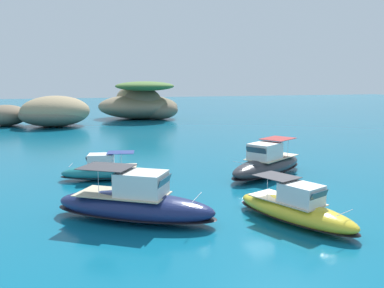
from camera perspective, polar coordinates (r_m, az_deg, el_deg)
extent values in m
plane|color=#0C5B7A|center=(27.71, 10.48, -9.77)|extent=(400.00, 400.00, 0.00)
ellipsoid|color=#9E8966|center=(97.79, -8.22, 6.05)|extent=(12.56, 12.90, 8.03)
ellipsoid|color=#756651|center=(94.11, -4.92, 4.92)|extent=(12.71, 12.74, 4.48)
ellipsoid|color=#756651|center=(95.63, -7.16, 5.86)|extent=(10.97, 12.53, 7.53)
ellipsoid|color=#84755B|center=(96.89, -7.75, 5.35)|extent=(23.93, 22.23, 5.71)
ellipsoid|color=#84755B|center=(95.74, -6.66, 4.98)|extent=(15.45, 15.22, 4.57)
ellipsoid|color=#517538|center=(92.21, -6.79, 8.25)|extent=(13.44, 12.22, 2.16)
ellipsoid|color=#756651|center=(83.77, -19.22, 4.06)|extent=(15.51, 15.87, 4.80)
ellipsoid|color=#9E8966|center=(83.16, -18.98, 4.49)|extent=(15.98, 15.21, 6.08)
ellipsoid|color=#756651|center=(88.57, -25.12, 3.76)|extent=(9.52, 10.39, 4.20)
ellipsoid|color=navy|center=(26.02, -8.29, -8.85)|extent=(10.58, 8.76, 1.81)
ellipsoid|color=black|center=(26.15, -8.27, -9.71)|extent=(10.79, 8.93, 0.22)
cube|color=#C6B793|center=(26.12, -9.94, -7.06)|extent=(6.37, 5.60, 0.06)
cube|color=silver|center=(25.38, -7.26, -5.65)|extent=(3.73, 3.55, 1.49)
cube|color=#2D4756|center=(24.80, -4.04, -5.59)|extent=(1.47, 1.89, 0.79)
cylinder|color=silver|center=(24.39, 0.71, -7.64)|extent=(1.32, 1.85, 0.04)
cube|color=#333338|center=(26.19, -12.15, -3.23)|extent=(4.06, 3.88, 0.04)
cylinder|color=silver|center=(27.34, -10.99, -4.51)|extent=(0.03, 0.03, 1.71)
cylinder|color=silver|center=(25.42, -13.28, -5.62)|extent=(0.03, 0.03, 1.71)
ellipsoid|color=#2D2D33|center=(38.33, 10.76, -3.14)|extent=(10.72, 7.91, 1.79)
ellipsoid|color=black|center=(38.41, 10.74, -3.73)|extent=(10.94, 8.07, 0.21)
cube|color=#C6B793|center=(38.85, 11.39, -1.86)|extent=(6.36, 5.18, 0.06)
cube|color=silver|center=(37.59, 10.42, -1.00)|extent=(3.65, 3.37, 1.47)
cube|color=#2D4756|center=(36.31, 9.20, -1.08)|extent=(1.29, 1.95, 0.78)
cylinder|color=silver|center=(34.73, 7.33, -2.73)|extent=(1.12, 1.94, 0.04)
cube|color=maroon|center=(39.48, 12.23, 0.77)|extent=(3.96, 3.69, 0.04)
cylinder|color=silver|center=(39.09, 13.60, -0.61)|extent=(0.03, 0.03, 1.68)
cylinder|color=silver|center=(40.15, 10.81, -0.27)|extent=(0.03, 0.03, 1.68)
ellipsoid|color=#19727A|center=(36.88, -12.26, -4.02)|extent=(8.24, 4.17, 1.34)
ellipsoid|color=black|center=(36.95, -12.24, -4.48)|extent=(8.40, 4.26, 0.16)
cube|color=#C6B793|center=(36.70, -11.36, -3.14)|extent=(4.70, 2.99, 0.06)
cube|color=silver|center=(36.70, -12.93, -2.27)|extent=(2.54, 2.14, 1.11)
cube|color=#2D4756|center=(36.84, -14.67, -2.11)|extent=(0.61, 1.56, 0.59)
cylinder|color=silver|center=(37.22, -17.02, -2.91)|extent=(0.43, 1.62, 0.04)
cube|color=navy|center=(36.38, -10.19, -1.18)|extent=(2.74, 2.36, 0.04)
cylinder|color=silver|center=(35.69, -10.26, -2.42)|extent=(0.03, 0.03, 1.26)
cylinder|color=silver|center=(37.31, -10.06, -1.92)|extent=(0.03, 0.03, 1.26)
ellipsoid|color=yellow|center=(26.18, 14.50, -9.35)|extent=(5.37, 8.93, 1.46)
ellipsoid|color=black|center=(26.28, 14.47, -10.03)|extent=(5.48, 9.11, 0.17)
cube|color=#C6B793|center=(26.36, 13.42, -7.77)|extent=(3.68, 5.18, 0.06)
cube|color=silver|center=(25.58, 15.39, -6.90)|extent=(2.52, 2.87, 1.20)
cube|color=#2D4756|center=(24.90, 17.71, -7.15)|extent=(1.66, 0.83, 0.64)
cylinder|color=silver|center=(24.24, 21.04, -9.18)|extent=(1.70, 0.65, 0.04)
cube|color=#333338|center=(26.51, 12.05, -4.56)|extent=(2.77, 3.11, 0.04)
cylinder|color=silver|center=(27.36, 13.18, -5.65)|extent=(0.03, 0.03, 1.37)
cylinder|color=silver|center=(26.00, 10.75, -6.35)|extent=(0.03, 0.03, 1.37)
sphere|color=yellow|center=(44.67, 10.30, -2.22)|extent=(0.56, 0.56, 0.56)
cylinder|color=black|center=(44.58, 10.32, -1.58)|extent=(0.06, 0.06, 1.00)
cone|color=yellow|center=(44.47, 10.34, -0.82)|extent=(0.20, 0.20, 0.20)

